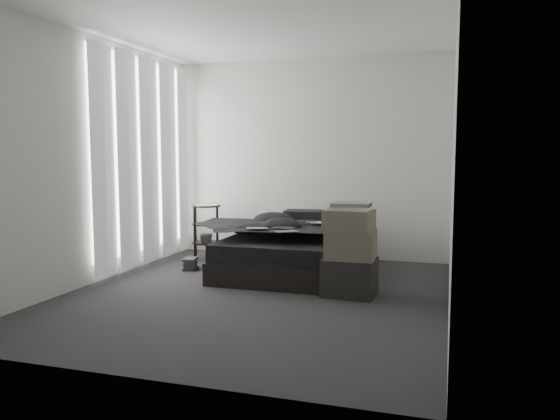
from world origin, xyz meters
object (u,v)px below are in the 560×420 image
(side_stand, at_px, (206,233))
(box_lower, at_px, (350,277))
(bed, at_px, (288,263))
(laptop, at_px, (317,218))

(side_stand, height_order, box_lower, side_stand)
(bed, xyz_separation_m, box_lower, (0.85, -0.79, 0.06))
(bed, xyz_separation_m, side_stand, (-1.26, 0.49, 0.23))
(bed, height_order, side_stand, side_stand)
(laptop, xyz_separation_m, side_stand, (-1.59, 0.45, -0.30))
(side_stand, bearing_deg, bed, -21.36)
(bed, bearing_deg, box_lower, -42.99)
(laptop, bearing_deg, bed, -154.50)
(laptop, bearing_deg, box_lower, -39.94)
(box_lower, bearing_deg, side_stand, 148.72)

